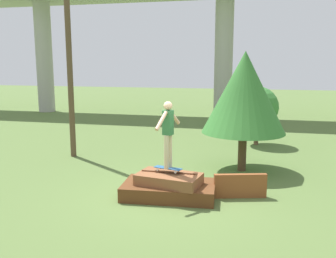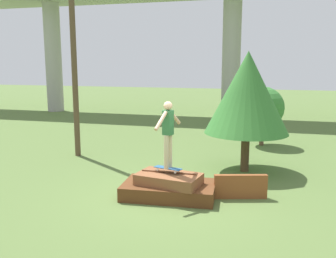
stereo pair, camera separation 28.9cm
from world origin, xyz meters
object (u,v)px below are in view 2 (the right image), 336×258
at_px(tree_behind_left, 247,93).
at_px(skater, 168,130).
at_px(tree_behind_right, 263,108).
at_px(utility_pole, 73,27).
at_px(skateboard, 168,168).

bearing_deg(tree_behind_left, skater, -121.32).
relative_size(skater, tree_behind_right, 0.69).
distance_m(skater, tree_behind_right, 7.13).
distance_m(skater, utility_pole, 6.09).
bearing_deg(tree_behind_left, utility_pole, 175.82).
distance_m(tree_behind_left, tree_behind_right, 4.11).
height_order(skateboard, tree_behind_left, tree_behind_left).
bearing_deg(utility_pole, skater, -37.07).
bearing_deg(tree_behind_right, tree_behind_left, -95.88).
relative_size(tree_behind_left, tree_behind_right, 1.54).
bearing_deg(utility_pole, tree_behind_left, -4.18).
height_order(skater, tree_behind_right, skater).
relative_size(utility_pole, tree_behind_right, 3.68).
bearing_deg(skateboard, tree_behind_right, 72.67).
height_order(utility_pole, tree_behind_left, utility_pole).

